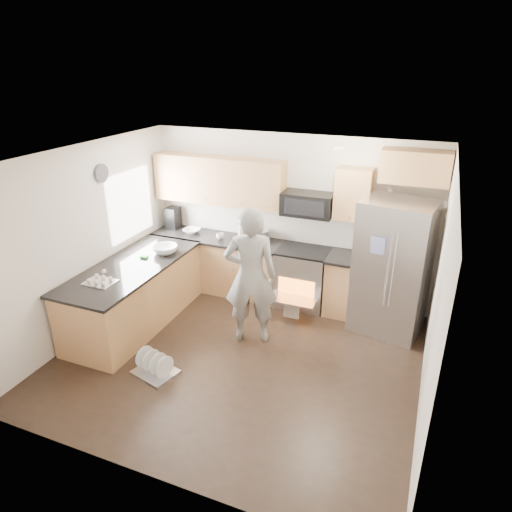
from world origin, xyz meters
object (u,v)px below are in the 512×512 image
at_px(person, 251,276).
at_px(dish_rack, 155,368).
at_px(stove_range, 303,265).
at_px(refrigerator, 392,268).

distance_m(person, dish_rack, 1.67).
bearing_deg(stove_range, person, -107.38).
distance_m(refrigerator, dish_rack, 3.40).
relative_size(person, dish_rack, 3.25).
relative_size(stove_range, refrigerator, 0.94).
bearing_deg(refrigerator, dish_rack, -129.64).
height_order(stove_range, person, person).
bearing_deg(person, refrigerator, -170.69).
distance_m(refrigerator, person, 1.96).
bearing_deg(refrigerator, stove_range, 179.64).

